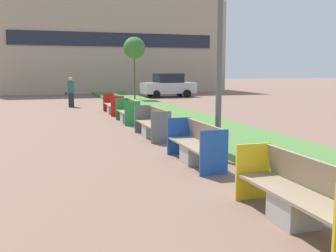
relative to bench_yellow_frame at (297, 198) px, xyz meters
The scene contains 10 objects.
planter_grass_strip 4.90m from the bench_yellow_frame, 62.51° to the left, with size 2.80×120.00×0.18m.
building_backdrop 35.35m from the bench_yellow_frame, 85.00° to the left, with size 21.51×8.47×8.70m.
bench_yellow_frame is the anchor object (origin of this frame).
bench_blue_frame 3.78m from the bench_yellow_frame, 90.02° to the left, with size 0.65×2.21×0.94m.
bench_grey_frame 7.51m from the bench_yellow_frame, 90.01° to the left, with size 0.65×2.18×0.94m.
bench_green_frame 11.24m from the bench_yellow_frame, 90.03° to the left, with size 0.65×1.92×0.94m.
bench_red_frame 14.68m from the bench_yellow_frame, 90.00° to the left, with size 0.65×2.43×0.94m.
sapling_tree_far 21.90m from the bench_yellow_frame, 83.06° to the left, with size 1.45×1.45×4.31m.
pedestrian_walking 19.06m from the bench_yellow_frame, 95.30° to the left, with size 0.53×0.24×1.72m.
parked_car_distant 25.97m from the bench_yellow_frame, 76.21° to the left, with size 4.32×2.08×1.86m.
Camera 1 is at (-2.37, 3.19, 2.14)m, focal length 42.00 mm.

